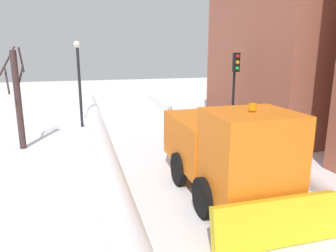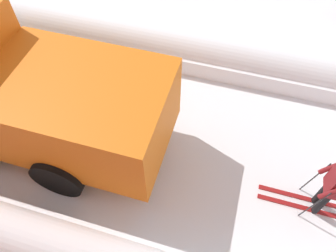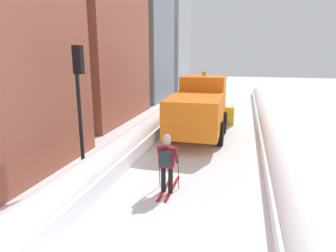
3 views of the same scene
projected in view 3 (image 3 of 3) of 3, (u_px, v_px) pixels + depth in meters
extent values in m
plane|color=white|center=(206.00, 145.00, 13.56)|extent=(80.00, 80.00, 0.00)
cube|color=white|center=(146.00, 135.00, 14.18)|extent=(1.10, 36.00, 0.55)
cylinder|color=white|center=(146.00, 129.00, 14.12)|extent=(0.90, 34.20, 0.90)
cube|color=white|center=(273.00, 144.00, 12.81)|extent=(1.10, 36.00, 0.48)
cylinder|color=white|center=(274.00, 139.00, 12.76)|extent=(0.90, 34.20, 0.90)
cube|color=gray|center=(122.00, 24.00, 25.79)|extent=(7.86, 6.73, 13.00)
cube|color=#9EA0A5|center=(151.00, 42.00, 34.25)|extent=(7.85, 6.91, 10.48)
cube|color=orange|center=(195.00, 115.00, 13.24)|extent=(2.30, 3.40, 1.60)
cube|color=orange|center=(203.00, 98.00, 15.69)|extent=(2.20, 2.00, 2.30)
cube|color=black|center=(206.00, 86.00, 16.47)|extent=(1.85, 0.06, 1.01)
cube|color=yellow|center=(206.00, 115.00, 17.25)|extent=(3.20, 0.46, 1.13)
cylinder|color=orange|center=(204.00, 74.00, 15.39)|extent=(0.20, 0.20, 0.18)
cylinder|color=black|center=(181.00, 120.00, 15.97)|extent=(0.25, 1.10, 1.10)
cylinder|color=black|center=(224.00, 123.00, 15.42)|extent=(0.25, 1.10, 1.10)
cylinder|color=black|center=(171.00, 130.00, 13.90)|extent=(0.25, 1.10, 1.10)
cylinder|color=black|center=(221.00, 133.00, 13.35)|extent=(0.25, 1.10, 1.10)
cylinder|color=black|center=(163.00, 179.00, 8.89)|extent=(0.14, 0.14, 0.82)
cylinder|color=black|center=(170.00, 180.00, 8.84)|extent=(0.14, 0.14, 0.82)
cube|color=maroon|center=(167.00, 157.00, 8.69)|extent=(0.42, 0.26, 0.62)
cube|color=#262D38|center=(165.00, 158.00, 8.49)|extent=(0.32, 0.16, 0.44)
sphere|color=tan|center=(167.00, 141.00, 8.58)|extent=(0.24, 0.24, 0.24)
sphere|color=silver|center=(167.00, 138.00, 8.55)|extent=(0.22, 0.22, 0.22)
cylinder|color=maroon|center=(159.00, 154.00, 8.84)|extent=(0.09, 0.33, 0.56)
cylinder|color=maroon|center=(176.00, 155.00, 8.72)|extent=(0.09, 0.33, 0.56)
cube|color=maroon|center=(165.00, 188.00, 9.22)|extent=(0.09, 1.80, 0.03)
cube|color=maroon|center=(172.00, 188.00, 9.17)|extent=(0.09, 1.80, 0.03)
cylinder|color=#262628|center=(159.00, 170.00, 9.10)|extent=(0.02, 0.19, 1.19)
cylinder|color=#262628|center=(178.00, 172.00, 8.95)|extent=(0.02, 0.19, 1.19)
cylinder|color=black|center=(81.00, 127.00, 9.82)|extent=(0.12, 0.12, 3.41)
cube|color=black|center=(78.00, 60.00, 9.43)|extent=(0.28, 0.24, 0.90)
sphere|color=red|center=(80.00, 51.00, 9.48)|extent=(0.18, 0.18, 0.18)
sphere|color=gold|center=(80.00, 60.00, 9.55)|extent=(0.18, 0.18, 0.18)
sphere|color=green|center=(81.00, 69.00, 9.62)|extent=(0.18, 0.18, 0.18)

